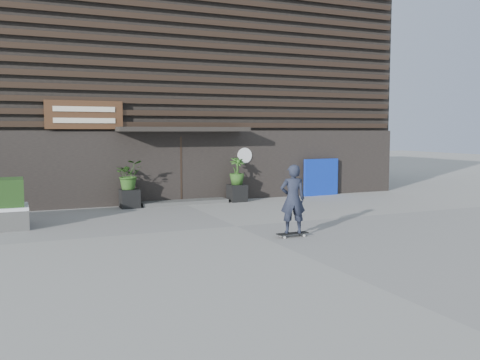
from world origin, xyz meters
name	(u,v)px	position (x,y,z in m)	size (l,w,h in m)	color
ground	(236,226)	(0.00, 0.00, 0.00)	(80.00, 80.00, 0.00)	gray
entrance_step	(184,202)	(0.00, 4.60, 0.06)	(3.00, 0.80, 0.12)	#464744
planter_pot_left	(130,199)	(-1.90, 4.40, 0.30)	(0.60, 0.60, 0.60)	black
bamboo_left	(129,175)	(-1.90, 4.40, 1.08)	(0.86, 0.75, 0.96)	#2D591E
planter_pot_right	(237,193)	(1.90, 4.40, 0.30)	(0.60, 0.60, 0.60)	black
bamboo_right	(237,171)	(1.90, 4.40, 1.08)	(0.54, 0.54, 0.96)	#2D591E
blue_tarp	(321,177)	(5.56, 4.70, 0.71)	(1.51, 0.12, 1.42)	#0C28A2
building	(146,96)	(0.00, 9.96, 3.99)	(18.00, 11.00, 8.00)	black
skateboarder	(293,199)	(0.68, -1.79, 0.90)	(0.78, 0.55, 1.72)	black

